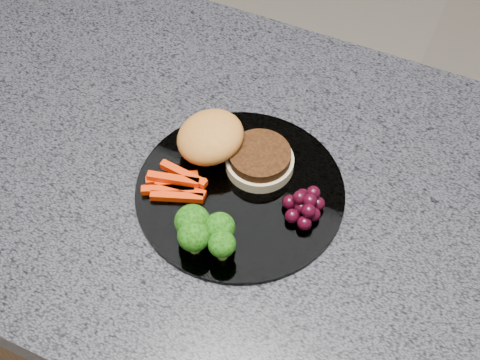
% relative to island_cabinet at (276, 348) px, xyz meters
% --- Properties ---
extents(island_cabinet, '(1.20, 0.60, 0.86)m').
position_rel_island_cabinet_xyz_m(island_cabinet, '(0.00, 0.00, 0.00)').
color(island_cabinet, '#51381B').
rests_on(island_cabinet, ground).
extents(countertop, '(1.20, 0.60, 0.04)m').
position_rel_island_cabinet_xyz_m(countertop, '(0.00, 0.00, 0.45)').
color(countertop, '#44454D').
rests_on(countertop, island_cabinet).
extents(plate, '(0.26, 0.26, 0.01)m').
position_rel_island_cabinet_xyz_m(plate, '(-0.06, -0.02, 0.47)').
color(plate, white).
rests_on(plate, countertop).
extents(burger, '(0.17, 0.11, 0.05)m').
position_rel_island_cabinet_xyz_m(burger, '(-0.10, 0.02, 0.50)').
color(burger, '#C8BB8D').
rests_on(burger, plate).
extents(carrot_sticks, '(0.08, 0.06, 0.02)m').
position_rel_island_cabinet_xyz_m(carrot_sticks, '(-0.14, -0.05, 0.48)').
color(carrot_sticks, red).
rests_on(carrot_sticks, plate).
extents(broccoli, '(0.08, 0.06, 0.05)m').
position_rel_island_cabinet_xyz_m(broccoli, '(-0.07, -0.11, 0.50)').
color(broccoli, olive).
rests_on(broccoli, plate).
extents(grape_bunch, '(0.05, 0.05, 0.03)m').
position_rel_island_cabinet_xyz_m(grape_bunch, '(0.02, -0.02, 0.49)').
color(grape_bunch, black).
rests_on(grape_bunch, plate).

